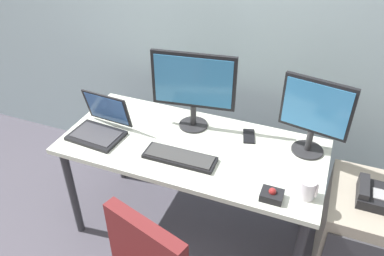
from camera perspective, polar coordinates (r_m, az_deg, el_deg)
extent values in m
plane|color=#484550|center=(2.76, 0.00, -14.53)|extent=(8.00, 8.00, 0.00)
cube|color=beige|center=(2.27, 0.00, -2.80)|extent=(1.54, 0.70, 0.03)
cylinder|color=#2D2D33|center=(2.61, -17.27, -9.13)|extent=(0.05, 0.05, 0.69)
cylinder|color=#2D2D33|center=(2.96, -10.73, -2.01)|extent=(0.05, 0.05, 0.69)
cylinder|color=#2D2D33|center=(2.63, 17.14, -8.77)|extent=(0.05, 0.05, 0.69)
cube|color=gray|center=(2.49, 23.34, -14.57)|extent=(0.42, 0.52, 0.63)
cube|color=black|center=(2.24, 25.35, -9.06)|extent=(0.17, 0.20, 0.06)
cube|color=black|center=(2.20, 24.12, -7.90)|extent=(0.05, 0.18, 0.04)
cube|color=gray|center=(2.22, 26.05, -8.75)|extent=(0.07, 0.08, 0.01)
cylinder|color=#262628|center=(2.42, 0.21, 0.49)|extent=(0.18, 0.18, 0.01)
cylinder|color=#262628|center=(2.38, 0.21, 1.93)|extent=(0.04, 0.04, 0.13)
cube|color=black|center=(2.26, 0.22, 7.01)|extent=(0.50, 0.10, 0.34)
cube|color=teal|center=(2.25, 0.14, 6.85)|extent=(0.46, 0.07, 0.30)
cylinder|color=#262628|center=(2.31, 16.67, -3.13)|extent=(0.18, 0.18, 0.01)
cylinder|color=#262628|center=(2.27, 16.96, -1.75)|extent=(0.04, 0.04, 0.13)
cube|color=black|center=(2.15, 17.94, 3.00)|extent=(0.38, 0.09, 0.32)
cube|color=teal|center=(2.14, 17.83, 2.83)|extent=(0.34, 0.07, 0.28)
cube|color=black|center=(2.15, -1.82, -4.40)|extent=(0.41, 0.14, 0.02)
cube|color=#353535|center=(2.14, -1.83, -4.11)|extent=(0.38, 0.12, 0.01)
cube|color=black|center=(2.39, -13.97, -1.11)|extent=(0.32, 0.24, 0.02)
cube|color=#38383D|center=(2.38, -14.01, -0.88)|extent=(0.28, 0.18, 0.00)
cube|color=black|center=(2.41, -12.44, 2.84)|extent=(0.31, 0.08, 0.22)
cube|color=#335999|center=(2.40, -12.53, 2.77)|extent=(0.28, 0.07, 0.19)
cube|color=black|center=(1.96, 11.73, -9.74)|extent=(0.11, 0.09, 0.04)
sphere|color=maroon|center=(1.94, 11.82, -9.19)|extent=(0.04, 0.04, 0.04)
cylinder|color=silver|center=(1.99, 16.66, -8.60)|extent=(0.08, 0.08, 0.10)
torus|color=silver|center=(1.98, 17.96, -8.83)|extent=(0.01, 0.07, 0.07)
cube|color=black|center=(2.35, 8.41, -1.21)|extent=(0.10, 0.16, 0.01)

